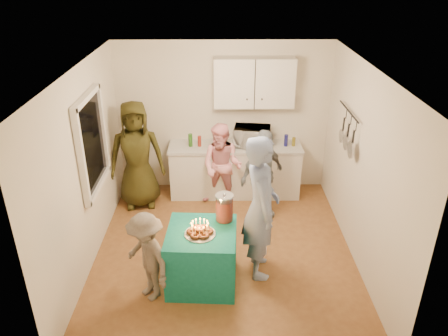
{
  "coord_description": "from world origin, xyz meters",
  "views": [
    {
      "loc": [
        -0.05,
        -5.07,
        3.81
      ],
      "look_at": [
        0.0,
        0.35,
        1.15
      ],
      "focal_mm": 35.0,
      "sensor_mm": 36.0,
      "label": 1
    }
  ],
  "objects_px": {
    "punch_jar": "(224,208)",
    "woman_back_right": "(262,175)",
    "child_near_left": "(147,257)",
    "woman_back_center": "(222,166)",
    "microwave": "(252,136)",
    "man_birthday": "(261,208)",
    "counter": "(235,171)",
    "party_table": "(202,257)",
    "woman_back_left": "(137,155)"
  },
  "relations": [
    {
      "from": "microwave",
      "to": "party_table",
      "type": "height_order",
      "value": "microwave"
    },
    {
      "from": "party_table",
      "to": "woman_back_right",
      "type": "height_order",
      "value": "woman_back_right"
    },
    {
      "from": "microwave",
      "to": "woman_back_left",
      "type": "bearing_deg",
      "value": -161.59
    },
    {
      "from": "woman_back_center",
      "to": "woman_back_right",
      "type": "height_order",
      "value": "woman_back_right"
    },
    {
      "from": "counter",
      "to": "microwave",
      "type": "distance_m",
      "value": 0.7
    },
    {
      "from": "punch_jar",
      "to": "man_birthday",
      "type": "relative_size",
      "value": 0.18
    },
    {
      "from": "punch_jar",
      "to": "man_birthday",
      "type": "xyz_separation_m",
      "value": [
        0.45,
        -0.04,
        0.03
      ]
    },
    {
      "from": "microwave",
      "to": "man_birthday",
      "type": "relative_size",
      "value": 0.31
    },
    {
      "from": "punch_jar",
      "to": "woman_back_center",
      "type": "bearing_deg",
      "value": 90.72
    },
    {
      "from": "man_birthday",
      "to": "woman_back_right",
      "type": "height_order",
      "value": "man_birthday"
    },
    {
      "from": "man_birthday",
      "to": "woman_back_center",
      "type": "bearing_deg",
      "value": 11.75
    },
    {
      "from": "party_table",
      "to": "woman_back_left",
      "type": "height_order",
      "value": "woman_back_left"
    },
    {
      "from": "woman_back_right",
      "to": "man_birthday",
      "type": "bearing_deg",
      "value": -137.8
    },
    {
      "from": "woman_back_center",
      "to": "child_near_left",
      "type": "distance_m",
      "value": 2.37
    },
    {
      "from": "microwave",
      "to": "woman_back_left",
      "type": "relative_size",
      "value": 0.33
    },
    {
      "from": "microwave",
      "to": "child_near_left",
      "type": "height_order",
      "value": "microwave"
    },
    {
      "from": "man_birthday",
      "to": "woman_back_right",
      "type": "distance_m",
      "value": 1.34
    },
    {
      "from": "punch_jar",
      "to": "child_near_left",
      "type": "relative_size",
      "value": 0.29
    },
    {
      "from": "man_birthday",
      "to": "woman_back_left",
      "type": "xyz_separation_m",
      "value": [
        -1.85,
        1.75,
        -0.06
      ]
    },
    {
      "from": "party_table",
      "to": "child_near_left",
      "type": "height_order",
      "value": "child_near_left"
    },
    {
      "from": "man_birthday",
      "to": "woman_back_center",
      "type": "height_order",
      "value": "man_birthday"
    },
    {
      "from": "punch_jar",
      "to": "microwave",
      "type": "bearing_deg",
      "value": 76.82
    },
    {
      "from": "microwave",
      "to": "woman_back_center",
      "type": "height_order",
      "value": "woman_back_center"
    },
    {
      "from": "microwave",
      "to": "woman_back_left",
      "type": "height_order",
      "value": "woman_back_left"
    },
    {
      "from": "woman_back_left",
      "to": "punch_jar",
      "type": "bearing_deg",
      "value": -59.82
    },
    {
      "from": "woman_back_right",
      "to": "child_near_left",
      "type": "bearing_deg",
      "value": -171.79
    },
    {
      "from": "party_table",
      "to": "punch_jar",
      "type": "xyz_separation_m",
      "value": [
        0.28,
        0.26,
        0.55
      ]
    },
    {
      "from": "woman_back_left",
      "to": "child_near_left",
      "type": "bearing_deg",
      "value": -87.19
    },
    {
      "from": "counter",
      "to": "woman_back_center",
      "type": "bearing_deg",
      "value": -119.17
    },
    {
      "from": "microwave",
      "to": "man_birthday",
      "type": "xyz_separation_m",
      "value": [
        -0.03,
        -2.1,
        -0.11
      ]
    },
    {
      "from": "woman_back_center",
      "to": "woman_back_right",
      "type": "bearing_deg",
      "value": -11.33
    },
    {
      "from": "child_near_left",
      "to": "party_table",
      "type": "bearing_deg",
      "value": 71.27
    },
    {
      "from": "punch_jar",
      "to": "woman_back_right",
      "type": "xyz_separation_m",
      "value": [
        0.59,
        1.27,
        -0.19
      ]
    },
    {
      "from": "woman_back_left",
      "to": "woman_back_right",
      "type": "relative_size",
      "value": 1.21
    },
    {
      "from": "woman_back_left",
      "to": "counter",
      "type": "bearing_deg",
      "value": 3.24
    },
    {
      "from": "counter",
      "to": "woman_back_right",
      "type": "distance_m",
      "value": 0.93
    },
    {
      "from": "child_near_left",
      "to": "microwave",
      "type": "bearing_deg",
      "value": 109.81
    },
    {
      "from": "woman_back_left",
      "to": "child_near_left",
      "type": "relative_size",
      "value": 1.54
    },
    {
      "from": "microwave",
      "to": "woman_back_right",
      "type": "xyz_separation_m",
      "value": [
        0.11,
        -0.79,
        -0.33
      ]
    },
    {
      "from": "punch_jar",
      "to": "woman_back_center",
      "type": "relative_size",
      "value": 0.24
    },
    {
      "from": "woman_back_left",
      "to": "woman_back_center",
      "type": "xyz_separation_m",
      "value": [
        1.38,
        -0.05,
        -0.18
      ]
    },
    {
      "from": "microwave",
      "to": "woman_back_center",
      "type": "bearing_deg",
      "value": -133.78
    },
    {
      "from": "counter",
      "to": "woman_back_left",
      "type": "distance_m",
      "value": 1.7
    },
    {
      "from": "counter",
      "to": "woman_back_center",
      "type": "distance_m",
      "value": 0.54
    },
    {
      "from": "punch_jar",
      "to": "child_near_left",
      "type": "bearing_deg",
      "value": -149.93
    },
    {
      "from": "party_table",
      "to": "punch_jar",
      "type": "bearing_deg",
      "value": 42.81
    },
    {
      "from": "woman_back_center",
      "to": "woman_back_right",
      "type": "relative_size",
      "value": 0.96
    },
    {
      "from": "counter",
      "to": "punch_jar",
      "type": "distance_m",
      "value": 2.13
    },
    {
      "from": "punch_jar",
      "to": "woman_back_left",
      "type": "height_order",
      "value": "woman_back_left"
    },
    {
      "from": "woman_back_center",
      "to": "man_birthday",
      "type": "bearing_deg",
      "value": -53.44
    }
  ]
}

